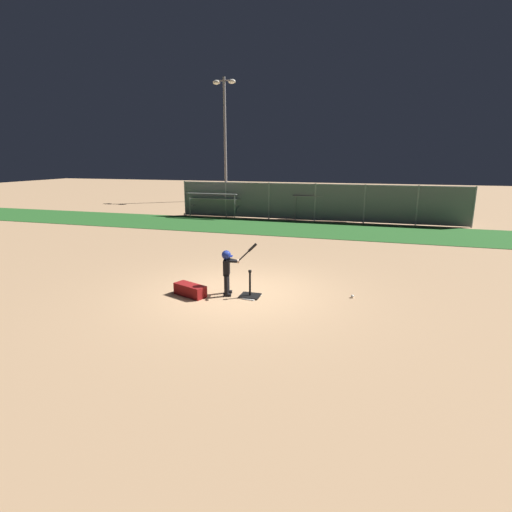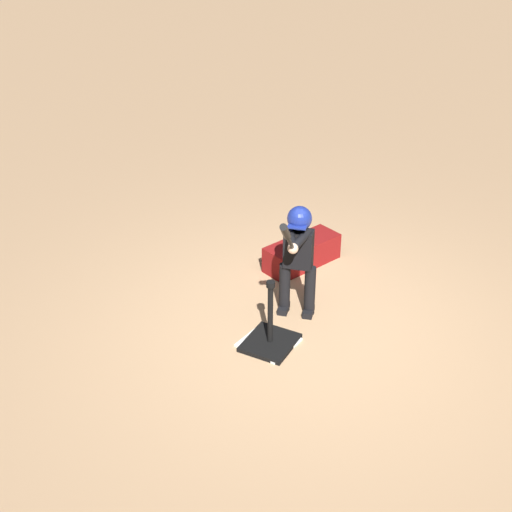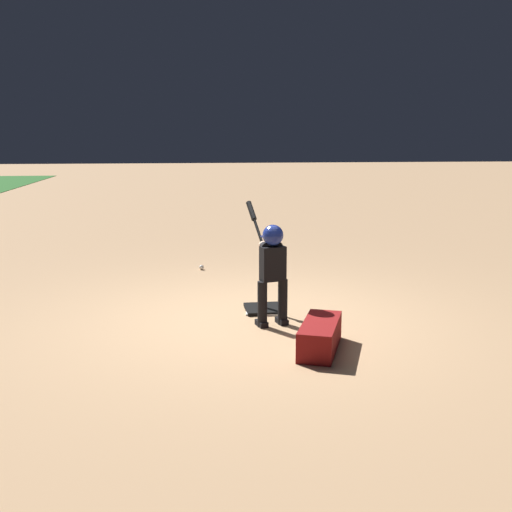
{
  "view_description": "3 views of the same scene",
  "coord_description": "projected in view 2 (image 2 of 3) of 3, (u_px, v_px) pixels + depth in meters",
  "views": [
    {
      "loc": [
        3.04,
        -8.82,
        3.24
      ],
      "look_at": [
        0.37,
        0.08,
        0.94
      ],
      "focal_mm": 28.0,
      "sensor_mm": 36.0,
      "label": 1
    },
    {
      "loc": [
        4.85,
        2.08,
        3.83
      ],
      "look_at": [
        0.34,
        -0.32,
        0.89
      ],
      "focal_mm": 50.0,
      "sensor_mm": 36.0,
      "label": 2
    },
    {
      "loc": [
        -6.42,
        0.78,
        1.98
      ],
      "look_at": [
        0.24,
        -0.11,
        0.67
      ],
      "focal_mm": 42.0,
      "sensor_mm": 36.0,
      "label": 3
    }
  ],
  "objects": [
    {
      "name": "batting_tee",
      "position": [
        270.0,
        337.0,
        6.28
      ],
      "size": [
        0.46,
        0.42,
        0.66
      ],
      "color": "black",
      "rests_on": "ground_plane"
    },
    {
      "name": "ground_plane",
      "position": [
        305.0,
        333.0,
        6.47
      ],
      "size": [
        90.0,
        90.0,
        0.0
      ],
      "primitive_type": "plane",
      "color": "tan"
    },
    {
      "name": "home_plate",
      "position": [
        269.0,
        342.0,
        6.33
      ],
      "size": [
        0.5,
        0.5,
        0.02
      ],
      "primitive_type": "cube",
      "rotation": [
        0.0,
        0.0,
        -0.14
      ],
      "color": "white",
      "rests_on": "ground_plane"
    },
    {
      "name": "batter_child",
      "position": [
        298.0,
        249.0,
        6.39
      ],
      "size": [
        0.83,
        0.39,
        1.29
      ],
      "color": "black",
      "rests_on": "ground_plane"
    },
    {
      "name": "equipment_bag",
      "position": [
        302.0,
        253.0,
        7.46
      ],
      "size": [
        0.9,
        0.61,
        0.28
      ],
      "primitive_type": "cube",
      "rotation": [
        0.0,
        0.0,
        -0.38
      ],
      "color": "maroon",
      "rests_on": "ground_plane"
    }
  ]
}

